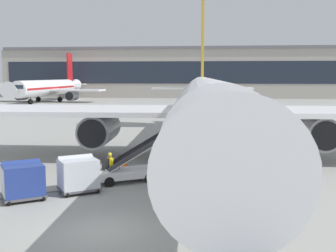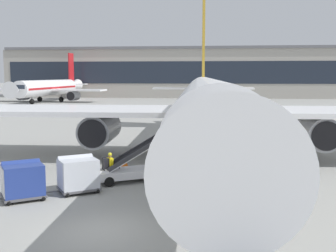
{
  "view_description": "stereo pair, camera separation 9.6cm",
  "coord_description": "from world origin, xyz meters",
  "px_view_note": "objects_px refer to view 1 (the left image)",
  "views": [
    {
      "loc": [
        4.34,
        -15.74,
        6.18
      ],
      "look_at": [
        1.91,
        7.66,
        3.31
      ],
      "focal_mm": 44.75,
      "sensor_mm": 36.0,
      "label": 1
    },
    {
      "loc": [
        4.43,
        -15.73,
        6.18
      ],
      "look_at": [
        1.91,
        7.66,
        3.31
      ],
      "focal_mm": 44.75,
      "sensor_mm": 36.0,
      "label": 2
    }
  ],
  "objects_px": {
    "safety_cone_engine_keepout": "(124,163)",
    "ground_crew_marshaller": "(110,165)",
    "distant_airplane": "(47,88)",
    "parked_airplane": "(206,105)",
    "belt_loader": "(129,166)",
    "ground_crew_by_loader": "(90,167)",
    "ground_crew_by_carts": "(63,174)",
    "baggage_cart_second": "(23,180)",
    "baggage_cart_lead": "(78,174)"
  },
  "relations": [
    {
      "from": "baggage_cart_lead",
      "to": "ground_crew_marshaller",
      "type": "distance_m",
      "value": 2.5
    },
    {
      "from": "ground_crew_marshaller",
      "to": "safety_cone_engine_keepout",
      "type": "relative_size",
      "value": 2.24
    },
    {
      "from": "baggage_cart_second",
      "to": "ground_crew_by_loader",
      "type": "xyz_separation_m",
      "value": [
        2.49,
        3.24,
        -0.0
      ]
    },
    {
      "from": "baggage_cart_lead",
      "to": "ground_crew_marshaller",
      "type": "height_order",
      "value": "baggage_cart_lead"
    },
    {
      "from": "distant_airplane",
      "to": "baggage_cart_second",
      "type": "bearing_deg",
      "value": -69.01
    },
    {
      "from": "ground_crew_by_loader",
      "to": "ground_crew_by_carts",
      "type": "distance_m",
      "value": 2.09
    },
    {
      "from": "ground_crew_by_carts",
      "to": "ground_crew_marshaller",
      "type": "relative_size",
      "value": 1.0
    },
    {
      "from": "ground_crew_by_loader",
      "to": "safety_cone_engine_keepout",
      "type": "relative_size",
      "value": 2.24
    },
    {
      "from": "parked_airplane",
      "to": "belt_loader",
      "type": "xyz_separation_m",
      "value": [
        -4.34,
        -7.62,
        -3.07
      ]
    },
    {
      "from": "safety_cone_engine_keepout",
      "to": "ground_crew_marshaller",
      "type": "bearing_deg",
      "value": -91.6
    },
    {
      "from": "baggage_cart_second",
      "to": "ground_crew_by_loader",
      "type": "height_order",
      "value": "baggage_cart_second"
    },
    {
      "from": "baggage_cart_second",
      "to": "ground_crew_by_loader",
      "type": "bearing_deg",
      "value": 52.44
    },
    {
      "from": "ground_crew_marshaller",
      "to": "distant_airplane",
      "type": "distance_m",
      "value": 76.81
    },
    {
      "from": "parked_airplane",
      "to": "belt_loader",
      "type": "bearing_deg",
      "value": -119.65
    },
    {
      "from": "ground_crew_by_carts",
      "to": "ground_crew_by_loader",
      "type": "bearing_deg",
      "value": 64.41
    },
    {
      "from": "baggage_cart_second",
      "to": "ground_crew_marshaller",
      "type": "relative_size",
      "value": 1.55
    },
    {
      "from": "baggage_cart_second",
      "to": "ground_crew_by_loader",
      "type": "distance_m",
      "value": 4.08
    },
    {
      "from": "parked_airplane",
      "to": "baggage_cart_second",
      "type": "height_order",
      "value": "parked_airplane"
    },
    {
      "from": "ground_crew_by_loader",
      "to": "safety_cone_engine_keepout",
      "type": "xyz_separation_m",
      "value": [
        1.11,
        4.07,
        -0.62
      ]
    },
    {
      "from": "baggage_cart_lead",
      "to": "ground_crew_marshaller",
      "type": "xyz_separation_m",
      "value": [
        1.19,
        2.2,
        -0.0
      ]
    },
    {
      "from": "baggage_cart_second",
      "to": "safety_cone_engine_keepout",
      "type": "xyz_separation_m",
      "value": [
        3.59,
        7.31,
        -0.62
      ]
    },
    {
      "from": "belt_loader",
      "to": "baggage_cart_second",
      "type": "height_order",
      "value": "belt_loader"
    },
    {
      "from": "safety_cone_engine_keepout",
      "to": "distant_airplane",
      "type": "relative_size",
      "value": 0.02
    },
    {
      "from": "parked_airplane",
      "to": "ground_crew_by_carts",
      "type": "bearing_deg",
      "value": -124.98
    },
    {
      "from": "distant_airplane",
      "to": "parked_airplane",
      "type": "bearing_deg",
      "value": -59.03
    },
    {
      "from": "baggage_cart_lead",
      "to": "ground_crew_by_carts",
      "type": "xyz_separation_m",
      "value": [
        -0.72,
        -0.25,
        -0.0
      ]
    },
    {
      "from": "belt_loader",
      "to": "ground_crew_marshaller",
      "type": "relative_size",
      "value": 2.95
    },
    {
      "from": "ground_crew_by_carts",
      "to": "safety_cone_engine_keepout",
      "type": "height_order",
      "value": "ground_crew_by_carts"
    },
    {
      "from": "baggage_cart_lead",
      "to": "parked_airplane",
      "type": "bearing_deg",
      "value": 57.13
    },
    {
      "from": "ground_crew_marshaller",
      "to": "baggage_cart_second",
      "type": "bearing_deg",
      "value": -132.64
    },
    {
      "from": "ground_crew_by_loader",
      "to": "safety_cone_engine_keepout",
      "type": "distance_m",
      "value": 4.27
    },
    {
      "from": "parked_airplane",
      "to": "ground_crew_by_carts",
      "type": "xyz_separation_m",
      "value": [
        -7.3,
        -10.43,
        -2.97
      ]
    },
    {
      "from": "belt_loader",
      "to": "ground_crew_by_carts",
      "type": "height_order",
      "value": "belt_loader"
    },
    {
      "from": "belt_loader",
      "to": "ground_crew_marshaller",
      "type": "distance_m",
      "value": 1.12
    },
    {
      "from": "ground_crew_marshaller",
      "to": "safety_cone_engine_keepout",
      "type": "distance_m",
      "value": 3.57
    },
    {
      "from": "parked_airplane",
      "to": "distant_airplane",
      "type": "relative_size",
      "value": 1.31
    },
    {
      "from": "parked_airplane",
      "to": "belt_loader",
      "type": "distance_m",
      "value": 9.29
    },
    {
      "from": "belt_loader",
      "to": "ground_crew_by_loader",
      "type": "relative_size",
      "value": 2.95
    },
    {
      "from": "baggage_cart_second",
      "to": "distant_airplane",
      "type": "distance_m",
      "value": 78.96
    },
    {
      "from": "parked_airplane",
      "to": "ground_crew_marshaller",
      "type": "xyz_separation_m",
      "value": [
        -5.39,
        -7.98,
        -2.97
      ]
    },
    {
      "from": "baggage_cart_lead",
      "to": "safety_cone_engine_keepout",
      "type": "relative_size",
      "value": 3.47
    },
    {
      "from": "baggage_cart_second",
      "to": "distant_airplane",
      "type": "height_order",
      "value": "distant_airplane"
    },
    {
      "from": "baggage_cart_lead",
      "to": "belt_loader",
      "type": "bearing_deg",
      "value": 48.8
    },
    {
      "from": "baggage_cart_second",
      "to": "baggage_cart_lead",
      "type": "bearing_deg",
      "value": 34.8
    },
    {
      "from": "ground_crew_by_loader",
      "to": "ground_crew_marshaller",
      "type": "xyz_separation_m",
      "value": [
        1.01,
        0.56,
        0.0
      ]
    },
    {
      "from": "belt_loader",
      "to": "distant_airplane",
      "type": "relative_size",
      "value": 0.15
    },
    {
      "from": "ground_crew_by_loader",
      "to": "ground_crew_marshaller",
      "type": "height_order",
      "value": "same"
    },
    {
      "from": "ground_crew_marshaller",
      "to": "distant_airplane",
      "type": "relative_size",
      "value": 0.05
    },
    {
      "from": "belt_loader",
      "to": "ground_crew_marshaller",
      "type": "bearing_deg",
      "value": -160.75
    },
    {
      "from": "safety_cone_engine_keepout",
      "to": "parked_airplane",
      "type": "bearing_deg",
      "value": 40.21
    }
  ]
}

